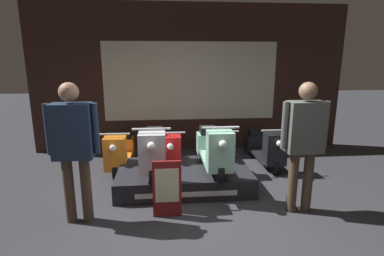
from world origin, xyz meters
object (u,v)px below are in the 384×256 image
(scooter_backrow_2, at_px, (218,148))
(person_left_browsing, at_px, (73,141))
(scooter_display_left, at_px, (154,150))
(scooter_backrow_1, at_px, (170,150))
(person_right_browsing, at_px, (304,136))
(scooter_backrow_0, at_px, (120,151))
(scooter_backrow_3, at_px, (264,147))
(scooter_display_right, at_px, (213,149))
(price_sign_board, at_px, (167,189))

(scooter_backrow_2, distance_m, person_left_browsing, 2.97)
(scooter_display_left, height_order, scooter_backrow_1, scooter_display_left)
(scooter_backrow_1, xyz_separation_m, person_right_browsing, (1.73, -1.93, 0.73))
(scooter_backrow_0, height_order, scooter_backrow_3, same)
(scooter_display_right, distance_m, person_right_browsing, 1.46)
(scooter_display_left, xyz_separation_m, scooter_backrow_3, (2.14, 0.99, -0.31))
(scooter_display_left, bearing_deg, scooter_display_right, 0.00)
(person_right_browsing, bearing_deg, scooter_backrow_2, 112.26)
(person_left_browsing, distance_m, person_right_browsing, 2.92)
(scooter_backrow_3, relative_size, price_sign_board, 2.09)
(scooter_display_left, distance_m, scooter_backrow_3, 2.37)
(scooter_display_left, relative_size, scooter_display_right, 1.00)
(scooter_backrow_1, distance_m, person_right_browsing, 2.69)
(person_left_browsing, bearing_deg, scooter_backrow_0, 82.36)
(scooter_display_left, relative_size, scooter_backrow_0, 1.00)
(scooter_backrow_0, distance_m, price_sign_board, 2.10)
(scooter_display_left, xyz_separation_m, price_sign_board, (0.19, -0.93, -0.24))
(scooter_display_right, bearing_deg, scooter_backrow_2, 75.81)
(scooter_display_left, bearing_deg, scooter_backrow_3, 24.84)
(scooter_backrow_3, relative_size, person_right_browsing, 0.92)
(scooter_backrow_1, relative_size, person_left_browsing, 0.91)
(scooter_backrow_0, bearing_deg, price_sign_board, -65.67)
(scooter_display_right, relative_size, person_right_browsing, 0.92)
(person_right_browsing, bearing_deg, scooter_display_right, 137.94)
(scooter_backrow_2, bearing_deg, scooter_backrow_3, 0.00)
(scooter_backrow_3, bearing_deg, person_left_browsing, -147.87)
(person_right_browsing, bearing_deg, price_sign_board, 179.67)
(scooter_display_left, distance_m, scooter_backrow_0, 1.23)
(scooter_backrow_0, relative_size, person_left_browsing, 0.91)
(scooter_backrow_0, bearing_deg, scooter_backrow_2, 0.00)
(scooter_display_left, bearing_deg, scooter_backrow_1, 75.04)
(scooter_backrow_0, bearing_deg, person_left_browsing, -97.64)
(scooter_backrow_0, relative_size, price_sign_board, 2.09)
(scooter_display_right, xyz_separation_m, scooter_backrow_0, (-1.62, 0.99, -0.31))
(scooter_backrow_1, relative_size, scooter_backrow_3, 1.00)
(scooter_backrow_0, height_order, scooter_backrow_2, same)
(scooter_backrow_1, relative_size, price_sign_board, 2.09)
(person_left_browsing, bearing_deg, scooter_display_right, 26.49)
(person_left_browsing, bearing_deg, person_right_browsing, 0.00)
(scooter_display_right, bearing_deg, scooter_backrow_3, 39.82)
(person_right_browsing, distance_m, price_sign_board, 1.92)
(scooter_display_left, distance_m, scooter_backrow_2, 1.59)
(scooter_display_left, height_order, price_sign_board, scooter_display_left)
(scooter_backrow_0, distance_m, scooter_backrow_2, 1.87)
(scooter_backrow_3, bearing_deg, scooter_display_left, -155.16)
(person_right_browsing, bearing_deg, scooter_backrow_0, 144.10)
(scooter_backrow_2, distance_m, price_sign_board, 2.17)
(scooter_display_right, bearing_deg, price_sign_board, -129.20)
(scooter_backrow_3, bearing_deg, scooter_backrow_1, 180.00)
(scooter_backrow_0, bearing_deg, scooter_display_left, -55.81)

